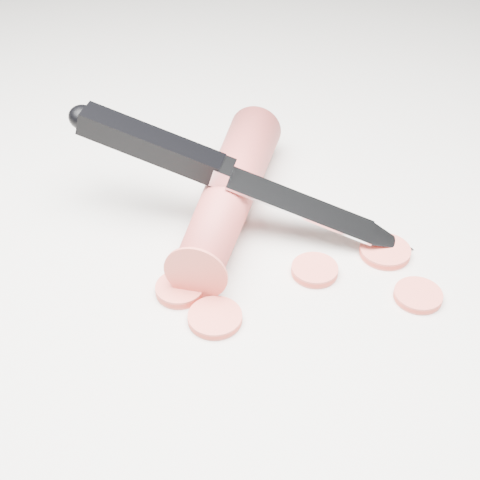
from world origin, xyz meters
TOP-DOWN VIEW (x-y plane):
  - ground at (0.00, 0.00)m, footprint 2.40×2.40m
  - carrot at (-0.01, 0.05)m, footprint 0.16×0.17m
  - carrot_slice_0 at (0.05, -0.09)m, footprint 0.03×0.03m
  - carrot_slice_1 at (0.01, -0.04)m, footprint 0.03×0.03m
  - carrot_slice_2 at (0.06, -0.05)m, footprint 0.04×0.04m
  - carrot_slice_3 at (-0.08, -0.04)m, footprint 0.04×0.04m
  - carrot_slice_4 at (-0.08, -0.01)m, footprint 0.03×0.03m
  - kitchen_knife at (-0.01, 0.04)m, footprint 0.21×0.20m

SIDE VIEW (x-z plane):
  - ground at x=0.00m, z-range 0.00..0.00m
  - carrot_slice_0 at x=0.05m, z-range 0.00..0.01m
  - carrot_slice_3 at x=-0.08m, z-range 0.00..0.01m
  - carrot_slice_2 at x=0.06m, z-range 0.00..0.01m
  - carrot_slice_1 at x=0.01m, z-range 0.00..0.01m
  - carrot_slice_4 at x=-0.08m, z-range 0.00..0.01m
  - carrot at x=-0.01m, z-range 0.00..0.04m
  - kitchen_knife at x=-0.01m, z-range 0.00..0.09m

